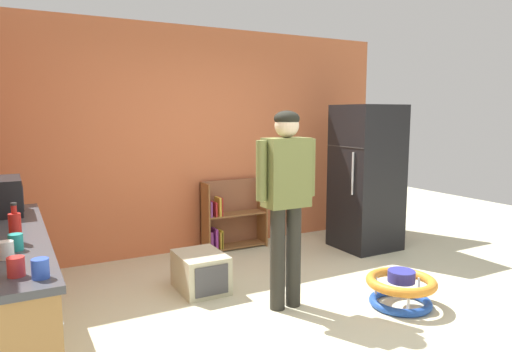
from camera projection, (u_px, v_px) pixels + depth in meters
name	position (u px, v px, depth m)	size (l,w,h in m)	color
ground_plane	(307.00, 319.00, 3.77)	(12.00, 12.00, 0.00)	beige
back_wall	(200.00, 140.00, 5.62)	(5.20, 0.06, 2.70)	#CC6B42
refrigerator	(366.00, 177.00, 5.70)	(0.73, 0.68, 1.78)	black
bookshelf	(229.00, 219.00, 5.74)	(0.80, 0.28, 0.85)	brown
standing_person	(286.00, 191.00, 3.88)	(0.57, 0.22, 1.70)	#2B2A24
baby_walker	(401.00, 289.00, 4.01)	(0.60, 0.60, 0.32)	blue
pet_carrier	(201.00, 272.00, 4.38)	(0.42, 0.55, 0.36)	beige
ketchup_bottle	(15.00, 227.00, 2.76)	(0.07, 0.07, 0.25)	red
red_cup	(16.00, 267.00, 2.20)	(0.08, 0.08, 0.10)	red
blue_cup	(40.00, 269.00, 2.17)	(0.08, 0.08, 0.10)	blue
white_cup	(6.00, 250.00, 2.46)	(0.08, 0.08, 0.10)	white
teal_cup	(16.00, 242.00, 2.61)	(0.08, 0.08, 0.10)	teal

